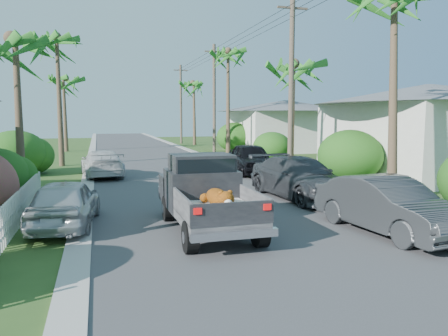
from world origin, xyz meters
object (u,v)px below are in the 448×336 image
object	(u,v)px
parked_car_rm	(300,178)
utility_pole_d	(181,104)
palm_l_b	(15,39)
house_right_near	(426,134)
palm_l_d	(63,78)
parked_car_lf	(102,164)
palm_r_d	(194,83)
house_right_far	(286,127)
palm_l_c	(57,38)
palm_r_c	(228,52)
parked_car_ln	(65,203)
pickup_truck	(204,192)
utility_pole_c	(214,99)
parked_car_rf	(251,159)
parked_car_rn	(388,206)
utility_pole_b	(291,87)
palm_r_b	(293,64)

from	to	relation	value
parked_car_rm	utility_pole_d	world-z (taller)	utility_pole_d
palm_l_b	house_right_near	bearing A→B (deg)	0.00
palm_l_d	parked_car_lf	bearing A→B (deg)	-80.79
palm_l_d	house_right_near	xyz separation A→B (m)	(19.50, -22.00, -4.22)
palm_r_d	house_right_far	size ratio (longest dim) A/B	0.89
palm_l_c	palm_r_c	distance (m)	12.84
parked_car_ln	palm_l_d	bearing A→B (deg)	-80.53
palm_l_c	pickup_truck	bearing A→B (deg)	-73.97
parked_car_rm	utility_pole_d	xyz separation A→B (m)	(2.00, 35.26, 3.82)
palm_l_b	parked_car_lf	bearing A→B (deg)	52.16
house_right_far	palm_r_c	bearing A→B (deg)	-149.53
house_right_far	utility_pole_c	bearing A→B (deg)	-164.88
palm_r_c	house_right_far	distance (m)	9.90
parked_car_rf	utility_pole_c	world-z (taller)	utility_pole_c
palm_l_b	house_right_near	world-z (taller)	palm_l_b
pickup_truck	parked_car_ln	bearing A→B (deg)	163.44
parked_car_rn	palm_l_d	distance (m)	33.60
utility_pole_b	palm_r_d	bearing A→B (deg)	88.09
parked_car_rf	utility_pole_b	bearing A→B (deg)	-52.36
palm_l_d	utility_pole_c	world-z (taller)	utility_pole_c
parked_car_rf	parked_car_ln	distance (m)	13.09
pickup_truck	parked_car_rn	xyz separation A→B (m)	(4.56, -1.99, -0.26)
parked_car_lf	house_right_far	size ratio (longest dim) A/B	0.53
utility_pole_d	palm_r_b	bearing A→B (deg)	-87.95
palm_r_b	utility_pole_c	xyz separation A→B (m)	(-1.00, 13.00, -1.35)
parked_car_ln	utility_pole_c	world-z (taller)	utility_pole_c
parked_car_ln	palm_l_b	size ratio (longest dim) A/B	0.55
palm_l_d	utility_pole_c	distance (m)	13.63
parked_car_lf	utility_pole_b	bearing A→B (deg)	156.25
parked_car_ln	utility_pole_c	distance (m)	24.99
parked_car_lf	palm_r_b	world-z (taller)	palm_r_b
palm_r_b	utility_pole_d	bearing A→B (deg)	92.05
parked_car_rf	palm_l_c	bearing A→B (deg)	151.10
parked_car_rn	palm_r_d	bearing A→B (deg)	79.38
pickup_truck	house_right_near	world-z (taller)	house_right_near
house_right_near	palm_l_b	bearing A→B (deg)	180.00
parked_car_ln	utility_pole_b	xyz separation A→B (m)	(10.30, 7.43, 3.91)
parked_car_rf	house_right_far	distance (m)	17.32
palm_r_c	utility_pole_c	world-z (taller)	palm_r_c
palm_l_c	palm_l_d	distance (m)	12.10
palm_l_d	palm_l_c	bearing A→B (deg)	-87.61
palm_l_d	palm_r_b	world-z (taller)	palm_l_d
parked_car_rm	palm_r_d	xyz separation A→B (m)	(2.90, 32.26, 5.96)
palm_r_d	parked_car_rf	bearing A→B (deg)	-95.18
palm_r_b	palm_r_d	distance (m)	25.01
parked_car_rn	parked_car_rf	size ratio (longest dim) A/B	0.94
palm_l_b	parked_car_ln	bearing A→B (deg)	-71.94
parked_car_ln	utility_pole_d	world-z (taller)	utility_pole_d
parked_car_lf	palm_r_d	world-z (taller)	palm_r_d
parked_car_ln	palm_r_c	xyz separation A→B (m)	(10.90, 20.43, 7.42)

